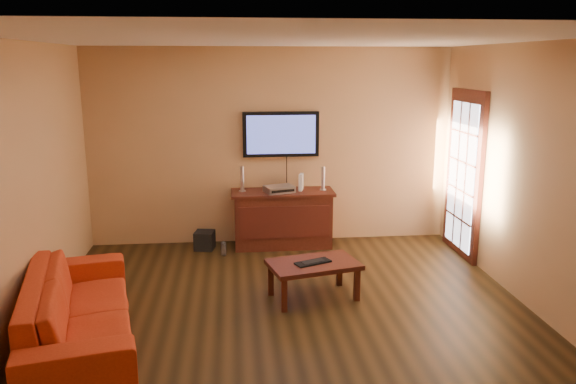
{
  "coord_description": "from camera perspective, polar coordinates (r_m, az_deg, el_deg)",
  "views": [
    {
      "loc": [
        -0.53,
        -5.19,
        2.51
      ],
      "look_at": [
        0.07,
        0.8,
        1.1
      ],
      "focal_mm": 35.0,
      "sensor_mm": 36.0,
      "label": 1
    }
  ],
  "objects": [
    {
      "name": "ground_plane",
      "position": [
        5.78,
        0.12,
        -12.52
      ],
      "size": [
        5.0,
        5.0,
        0.0
      ],
      "primitive_type": "plane",
      "color": "black",
      "rests_on": "ground"
    },
    {
      "name": "room_walls",
      "position": [
        5.89,
        -0.49,
        5.17
      ],
      "size": [
        5.0,
        5.0,
        5.0
      ],
      "color": "tan",
      "rests_on": "ground"
    },
    {
      "name": "french_door",
      "position": [
        7.65,
        17.42,
        1.57
      ],
      "size": [
        0.07,
        1.02,
        2.22
      ],
      "color": "#3A140D",
      "rests_on": "ground"
    },
    {
      "name": "media_console",
      "position": [
        7.74,
        -0.55,
        -2.7
      ],
      "size": [
        1.4,
        0.53,
        0.78
      ],
      "color": "#3A140D",
      "rests_on": "ground"
    },
    {
      "name": "television",
      "position": [
        7.73,
        -0.72,
        5.88
      ],
      "size": [
        1.05,
        0.08,
        0.62
      ],
      "color": "black",
      "rests_on": "ground"
    },
    {
      "name": "coffee_table",
      "position": [
        6.08,
        2.61,
        -7.65
      ],
      "size": [
        1.05,
        0.78,
        0.41
      ],
      "color": "#3A140D",
      "rests_on": "ground"
    },
    {
      "name": "sofa",
      "position": [
        5.44,
        -20.58,
        -10.06
      ],
      "size": [
        1.13,
        2.33,
        0.88
      ],
      "primitive_type": "imported",
      "rotation": [
        0.0,
        0.0,
        1.79
      ],
      "color": "#B73114",
      "rests_on": "ground"
    },
    {
      "name": "speaker_left",
      "position": [
        7.62,
        -4.68,
        1.23
      ],
      "size": [
        0.09,
        0.09,
        0.35
      ],
      "color": "silver",
      "rests_on": "media_console"
    },
    {
      "name": "speaker_right",
      "position": [
        7.69,
        3.59,
        1.28
      ],
      "size": [
        0.09,
        0.09,
        0.32
      ],
      "color": "silver",
      "rests_on": "media_console"
    },
    {
      "name": "av_receiver",
      "position": [
        7.58,
        -0.9,
        0.31
      ],
      "size": [
        0.44,
        0.37,
        0.09
      ],
      "primitive_type": "cube",
      "rotation": [
        0.0,
        0.0,
        0.3
      ],
      "color": "silver",
      "rests_on": "media_console"
    },
    {
      "name": "game_console",
      "position": [
        7.68,
        1.35,
        1.02
      ],
      "size": [
        0.09,
        0.17,
        0.23
      ],
      "primitive_type": "cube",
      "rotation": [
        0.0,
        0.0,
        -0.29
      ],
      "color": "white",
      "rests_on": "media_console"
    },
    {
      "name": "subwoofer",
      "position": [
        7.76,
        -8.47,
        -4.87
      ],
      "size": [
        0.29,
        0.29,
        0.25
      ],
      "primitive_type": "cube",
      "rotation": [
        0.0,
        0.0,
        -0.19
      ],
      "color": "black",
      "rests_on": "ground"
    },
    {
      "name": "bottle",
      "position": [
        7.49,
        -6.57,
        -5.74
      ],
      "size": [
        0.07,
        0.07,
        0.2
      ],
      "color": "white",
      "rests_on": "ground"
    },
    {
      "name": "keyboard",
      "position": [
        6.03,
        2.55,
        -7.14
      ],
      "size": [
        0.42,
        0.29,
        0.02
      ],
      "color": "black",
      "rests_on": "coffee_table"
    }
  ]
}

